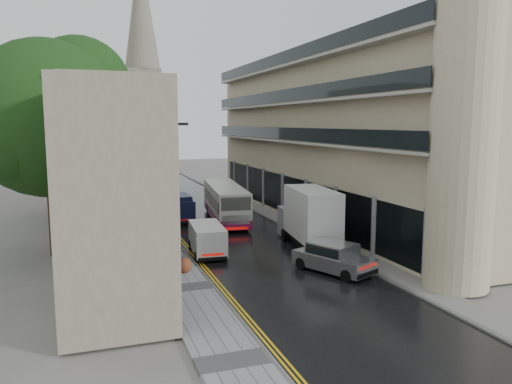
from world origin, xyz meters
TOP-DOWN VIEW (x-y plane):
  - ground at (0.00, 0.00)m, footprint 200.00×200.00m
  - road at (0.00, 27.50)m, footprint 9.00×85.00m
  - left_sidewalk at (-5.85, 27.50)m, footprint 2.70×85.00m
  - right_sidewalk at (5.40, 27.50)m, footprint 1.80×85.00m
  - old_shop_row at (-9.45, 30.00)m, footprint 4.50×56.00m
  - modern_block at (10.30, 26.00)m, footprint 8.00×40.00m
  - church_spire at (0.50, 82.00)m, footprint 6.40×6.40m
  - tree_near at (-12.50, 20.00)m, footprint 10.56×10.56m
  - tree_far at (-12.20, 33.00)m, footprint 9.24×9.24m
  - cream_bus at (-0.69, 24.66)m, footprint 3.91×11.31m
  - white_lorry at (2.26, 15.00)m, footprint 3.32×8.02m
  - silver_hatchback at (2.34, 9.24)m, footprint 3.69×5.00m
  - white_van at (-4.30, 15.63)m, footprint 2.25×4.52m
  - navy_van at (-3.85, 26.94)m, footprint 1.90×4.71m
  - pedestrian at (-6.01, 19.78)m, footprint 0.82×0.66m
  - lamp_post_near at (-4.70, 19.88)m, footprint 0.93×0.24m
  - lamp_post_far at (-4.95, 36.28)m, footprint 0.86×0.21m

SIDE VIEW (x-z plane):
  - ground at x=0.00m, z-range 0.00..0.00m
  - road at x=0.00m, z-range 0.00..0.02m
  - left_sidewalk at x=-5.85m, z-range 0.00..0.12m
  - right_sidewalk at x=5.40m, z-range 0.00..0.12m
  - silver_hatchback at x=2.34m, z-range 0.02..1.74m
  - white_van at x=-4.30m, z-range 0.02..2.00m
  - pedestrian at x=-6.01m, z-range 0.12..2.07m
  - navy_van at x=-3.85m, z-range 0.02..2.42m
  - cream_bus at x=-0.69m, z-range 0.02..3.04m
  - white_lorry at x=2.26m, z-range 0.02..4.10m
  - lamp_post_far at x=-4.95m, z-range 0.12..7.70m
  - lamp_post_near at x=-4.70m, z-range 0.12..8.33m
  - old_shop_row at x=-9.45m, z-range 0.00..12.00m
  - tree_far at x=-12.20m, z-range 0.00..12.46m
  - tree_near at x=-12.50m, z-range 0.00..13.89m
  - modern_block at x=10.30m, z-range 0.00..14.00m
  - church_spire at x=0.50m, z-range 0.00..40.00m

